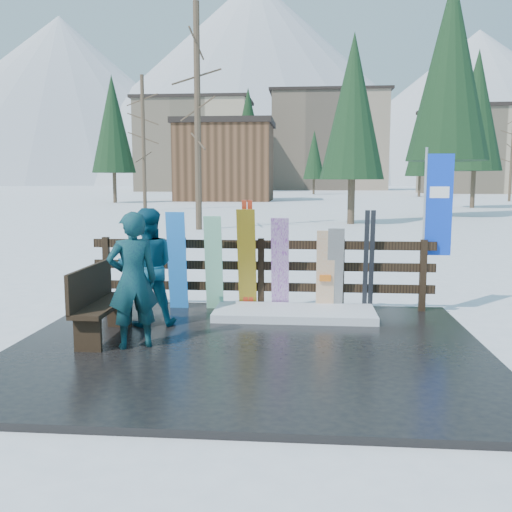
# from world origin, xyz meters

# --- Properties ---
(ground) EXTENTS (700.00, 700.00, 0.00)m
(ground) POSITION_xyz_m (0.00, 0.00, 0.00)
(ground) COLOR white
(ground) RESTS_ON ground
(deck) EXTENTS (6.00, 5.00, 0.08)m
(deck) POSITION_xyz_m (0.00, 0.00, 0.04)
(deck) COLOR black
(deck) RESTS_ON ground
(fence) EXTENTS (5.60, 0.10, 1.15)m
(fence) POSITION_xyz_m (0.00, 2.20, 0.74)
(fence) COLOR black
(fence) RESTS_ON deck
(snow_patch) EXTENTS (2.46, 1.00, 0.12)m
(snow_patch) POSITION_xyz_m (0.56, 1.60, 0.14)
(snow_patch) COLOR white
(snow_patch) RESTS_ON deck
(bench) EXTENTS (0.40, 1.50, 0.97)m
(bench) POSITION_xyz_m (-2.00, 0.19, 0.60)
(bench) COLOR black
(bench) RESTS_ON deck
(snowboard_0) EXTENTS (0.30, 0.24, 1.59)m
(snowboard_0) POSITION_xyz_m (-1.35, 1.98, 0.88)
(snowboard_0) COLOR #257DE7
(snowboard_0) RESTS_ON deck
(snowboard_1) EXTENTS (0.28, 0.26, 1.53)m
(snowboard_1) POSITION_xyz_m (-0.75, 1.98, 0.85)
(snowboard_1) COLOR silver
(snowboard_1) RESTS_ON deck
(snowboard_2) EXTENTS (0.29, 0.42, 1.64)m
(snowboard_2) POSITION_xyz_m (-0.21, 1.98, 0.90)
(snowboard_2) COLOR yellow
(snowboard_2) RESTS_ON deck
(snowboard_3) EXTENTS (0.28, 0.41, 1.51)m
(snowboard_3) POSITION_xyz_m (0.32, 1.98, 0.84)
(snowboard_3) COLOR silver
(snowboard_3) RESTS_ON deck
(snowboard_4) EXTENTS (0.25, 0.27, 1.35)m
(snowboard_4) POSITION_xyz_m (1.20, 1.98, 0.76)
(snowboard_4) COLOR black
(snowboard_4) RESTS_ON deck
(snowboard_5) EXTENTS (0.29, 0.24, 1.31)m
(snowboard_5) POSITION_xyz_m (1.04, 1.98, 0.74)
(snowboard_5) COLOR silver
(snowboard_5) RESTS_ON deck
(ski_pair_a) EXTENTS (0.16, 0.22, 1.78)m
(ski_pair_a) POSITION_xyz_m (-0.20, 2.05, 0.97)
(ski_pair_a) COLOR #A82B14
(ski_pair_a) RESTS_ON deck
(ski_pair_b) EXTENTS (0.17, 0.18, 1.63)m
(ski_pair_b) POSITION_xyz_m (1.72, 2.05, 0.89)
(ski_pair_b) COLOR black
(ski_pair_b) RESTS_ON deck
(rental_flag) EXTENTS (0.45, 0.04, 2.60)m
(rental_flag) POSITION_xyz_m (2.76, 2.25, 1.69)
(rental_flag) COLOR silver
(rental_flag) RESTS_ON deck
(person_front) EXTENTS (0.74, 0.65, 1.71)m
(person_front) POSITION_xyz_m (-1.41, -0.17, 0.93)
(person_front) COLOR #115045
(person_front) RESTS_ON deck
(person_back) EXTENTS (0.96, 0.83, 1.70)m
(person_back) POSITION_xyz_m (-1.55, 0.93, 0.93)
(person_back) COLOR navy
(person_back) RESTS_ON deck
(resort_buildings) EXTENTS (73.00, 87.60, 22.60)m
(resort_buildings) POSITION_xyz_m (1.03, 115.41, 9.81)
(resort_buildings) COLOR tan
(resort_buildings) RESTS_ON ground
(trees) EXTENTS (42.25, 68.86, 13.31)m
(trees) POSITION_xyz_m (2.87, 48.81, 5.85)
(trees) COLOR #382B1E
(trees) RESTS_ON ground
(mountains) EXTENTS (520.00, 260.00, 120.00)m
(mountains) POSITION_xyz_m (-10.50, 328.41, 50.20)
(mountains) COLOR white
(mountains) RESTS_ON ground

